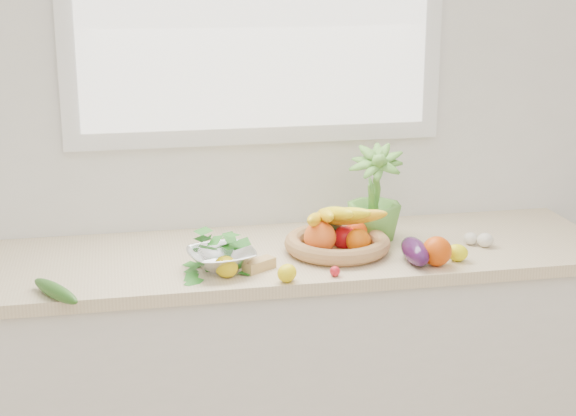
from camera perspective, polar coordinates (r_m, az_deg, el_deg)
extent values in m
cube|color=white|center=(3.05, -2.12, 7.02)|extent=(4.50, 0.02, 2.70)
cube|color=silver|center=(3.05, -1.01, -11.20)|extent=(2.20, 0.58, 0.86)
cube|color=beige|center=(2.88, -1.06, -3.20)|extent=(2.24, 0.62, 0.04)
sphere|color=#D54506|center=(2.77, 9.60, -2.77)|extent=(0.12, 0.12, 0.09)
ellipsoid|color=gold|center=(2.64, -4.03, -3.81)|extent=(0.10, 0.10, 0.07)
ellipsoid|color=yellow|center=(2.60, -0.07, -4.23)|extent=(0.08, 0.09, 0.05)
ellipsoid|color=#F5ED0D|center=(2.82, 10.88, -2.86)|extent=(0.09, 0.08, 0.05)
sphere|color=red|center=(2.88, 3.67, -1.94)|extent=(0.10, 0.10, 0.08)
cube|color=tan|center=(2.70, -1.88, -3.69)|extent=(0.11, 0.09, 0.03)
ellipsoid|color=beige|center=(2.98, 12.63, -2.03)|extent=(0.06, 0.06, 0.05)
ellipsoid|color=silver|center=(2.99, 11.73, -1.95)|extent=(0.06, 0.06, 0.04)
ellipsoid|color=white|center=(2.89, 9.70, -2.49)|extent=(0.05, 0.05, 0.04)
ellipsoid|color=#35103B|center=(2.78, 8.21, -2.78)|extent=(0.08, 0.19, 0.08)
ellipsoid|color=#2E5C1B|center=(2.57, -14.80, -5.21)|extent=(0.16, 0.22, 0.04)
sphere|color=red|center=(2.65, 3.05, -4.11)|extent=(0.04, 0.04, 0.03)
imported|color=#579937|center=(2.96, 5.61, 0.88)|extent=(0.24, 0.24, 0.33)
cylinder|color=#B67C50|center=(2.87, 3.20, -2.74)|extent=(0.35, 0.35, 0.01)
torus|color=tan|center=(2.86, 3.20, -2.27)|extent=(0.42, 0.42, 0.05)
sphere|color=orange|center=(2.81, 2.08, -1.90)|extent=(0.13, 0.13, 0.10)
sphere|color=#DA5906|center=(2.82, 4.57, -2.14)|extent=(0.10, 0.10, 0.08)
sphere|color=#FF4508|center=(2.91, 4.42, -1.54)|extent=(0.09, 0.09, 0.08)
ellipsoid|color=black|center=(2.91, 2.68, -1.22)|extent=(0.10, 0.10, 0.11)
ellipsoid|color=yellow|center=(2.81, 1.81, -0.75)|extent=(0.13, 0.23, 0.10)
ellipsoid|color=yellow|center=(2.82, 2.43, -0.48)|extent=(0.05, 0.23, 0.10)
ellipsoid|color=yellow|center=(2.82, 3.09, -0.35)|extent=(0.10, 0.23, 0.10)
ellipsoid|color=yellow|center=(2.83, 3.69, -0.41)|extent=(0.16, 0.22, 0.10)
ellipsoid|color=#F1AC13|center=(2.84, 4.37, -0.60)|extent=(0.21, 0.17, 0.10)
cylinder|color=silver|center=(2.71, -4.31, -3.87)|extent=(0.09, 0.09, 0.02)
imported|color=silver|center=(2.70, -4.32, -3.23)|extent=(0.24, 0.24, 0.05)
ellipsoid|color=#2F6E1B|center=(2.68, -4.34, -2.40)|extent=(0.18, 0.18, 0.06)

